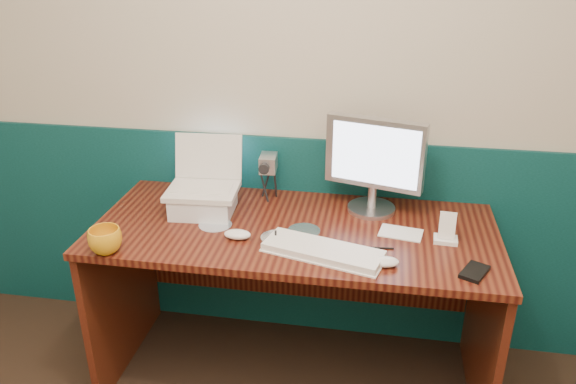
% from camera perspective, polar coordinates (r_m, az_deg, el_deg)
% --- Properties ---
extents(back_wall, '(3.50, 0.04, 2.50)m').
position_cam_1_polar(back_wall, '(2.41, 2.79, 11.11)').
color(back_wall, '#BDB3A0').
rests_on(back_wall, ground).
extents(wainscot, '(3.48, 0.02, 1.00)m').
position_cam_1_polar(wainscot, '(2.67, 2.44, -4.84)').
color(wainscot, '#073132').
rests_on(wainscot, ground).
extents(desk, '(1.60, 0.70, 0.75)m').
position_cam_1_polar(desk, '(2.44, 0.61, -11.41)').
color(desk, '#340D09').
rests_on(desk, ground).
extents(laptop_riser, '(0.26, 0.23, 0.09)m').
position_cam_1_polar(laptop_riser, '(2.37, -8.60, -1.10)').
color(laptop_riser, white).
rests_on(laptop_riser, desk).
extents(laptop, '(0.30, 0.24, 0.24)m').
position_cam_1_polar(laptop, '(2.30, -8.85, 2.57)').
color(laptop, silver).
rests_on(laptop, laptop_riser).
extents(monitor, '(0.42, 0.22, 0.40)m').
position_cam_1_polar(monitor, '(2.32, 8.74, 2.65)').
color(monitor, '#B8B8BD').
rests_on(monitor, desk).
extents(keyboard, '(0.46, 0.25, 0.03)m').
position_cam_1_polar(keyboard, '(2.05, 3.57, -6.06)').
color(keyboard, white).
rests_on(keyboard, desk).
extents(mouse_right, '(0.11, 0.07, 0.03)m').
position_cam_1_polar(mouse_right, '(2.01, 9.81, -6.99)').
color(mouse_right, white).
rests_on(mouse_right, desk).
extents(mouse_left, '(0.10, 0.06, 0.03)m').
position_cam_1_polar(mouse_left, '(2.16, -5.16, -4.31)').
color(mouse_left, white).
rests_on(mouse_left, desk).
extents(mug, '(0.16, 0.16, 0.10)m').
position_cam_1_polar(mug, '(2.15, -18.08, -4.72)').
color(mug, orange).
rests_on(mug, desk).
extents(camcorder, '(0.11, 0.15, 0.22)m').
position_cam_1_polar(camcorder, '(2.44, -1.98, 1.67)').
color(camcorder, silver).
rests_on(camcorder, desk).
extents(cd_spindle, '(0.11, 0.11, 0.02)m').
position_cam_1_polar(cd_spindle, '(2.13, -1.26, -4.85)').
color(cd_spindle, silver).
rests_on(cd_spindle, desk).
extents(cd_loose_a, '(0.13, 0.13, 0.00)m').
position_cam_1_polar(cd_loose_a, '(2.27, -7.39, -3.32)').
color(cd_loose_a, silver).
rests_on(cd_loose_a, desk).
extents(cd_loose_b, '(0.13, 0.13, 0.00)m').
position_cam_1_polar(cd_loose_b, '(2.21, 1.63, -3.92)').
color(cd_loose_b, '#B5BEC6').
rests_on(cd_loose_b, desk).
extents(pen, '(0.13, 0.02, 0.01)m').
position_cam_1_polar(pen, '(2.11, 8.97, -5.63)').
color(pen, black).
rests_on(pen, desk).
extents(papers, '(0.18, 0.13, 0.00)m').
position_cam_1_polar(papers, '(2.24, 11.38, -4.10)').
color(papers, white).
rests_on(papers, desk).
extents(dock, '(0.09, 0.07, 0.02)m').
position_cam_1_polar(dock, '(2.21, 15.71, -4.69)').
color(dock, white).
rests_on(dock, desk).
extents(music_player, '(0.06, 0.03, 0.11)m').
position_cam_1_polar(music_player, '(2.19, 15.88, -3.30)').
color(music_player, white).
rests_on(music_player, dock).
extents(pda, '(0.12, 0.14, 0.01)m').
position_cam_1_polar(pda, '(2.04, 18.42, -7.70)').
color(pda, black).
rests_on(pda, desk).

